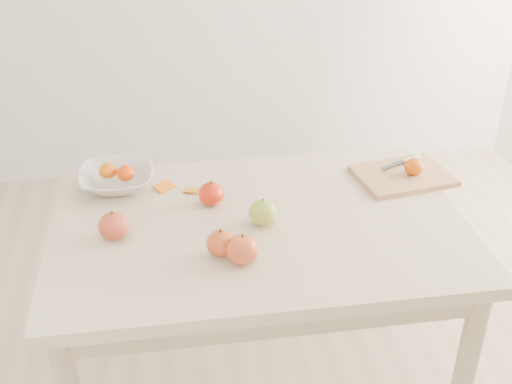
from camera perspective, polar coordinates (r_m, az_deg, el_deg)
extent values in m
cube|color=beige|center=(1.88, 0.23, -3.14)|extent=(1.20, 0.80, 0.04)
cylinder|color=#BCAA8E|center=(2.37, -14.20, -7.20)|extent=(0.06, 0.06, 0.71)
cylinder|color=#BCAA8E|center=(2.48, 11.43, -4.97)|extent=(0.06, 0.06, 0.71)
cube|color=tan|center=(2.14, 12.94, 1.44)|extent=(0.33, 0.26, 0.02)
ellipsoid|color=#D74207|center=(2.12, 13.89, 2.22)|extent=(0.06, 0.06, 0.05)
imported|color=silver|center=(2.07, -12.27, 1.17)|extent=(0.24, 0.24, 0.06)
ellipsoid|color=#E56108|center=(2.07, -13.03, 1.86)|extent=(0.06, 0.06, 0.05)
ellipsoid|color=#E94608|center=(2.04, -11.53, 1.66)|extent=(0.06, 0.06, 0.05)
cube|color=orange|center=(2.05, -8.16, 0.38)|extent=(0.07, 0.07, 0.01)
cube|color=orange|center=(2.02, -5.75, 0.08)|extent=(0.05, 0.05, 0.01)
cube|color=silver|center=(2.21, 13.78, 2.83)|extent=(0.08, 0.05, 0.01)
cube|color=#383B40|center=(2.16, 12.06, 2.39)|extent=(0.09, 0.06, 0.00)
ellipsoid|color=olive|center=(1.84, 0.64, -1.83)|extent=(0.08, 0.08, 0.08)
ellipsoid|color=maroon|center=(1.71, -3.13, -4.57)|extent=(0.08, 0.08, 0.07)
ellipsoid|color=maroon|center=(1.68, -1.20, -5.13)|extent=(0.09, 0.09, 0.08)
ellipsoid|color=#8F0207|center=(1.93, -3.99, -0.16)|extent=(0.08, 0.08, 0.07)
ellipsoid|color=maroon|center=(1.82, -12.53, -2.95)|extent=(0.09, 0.09, 0.08)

